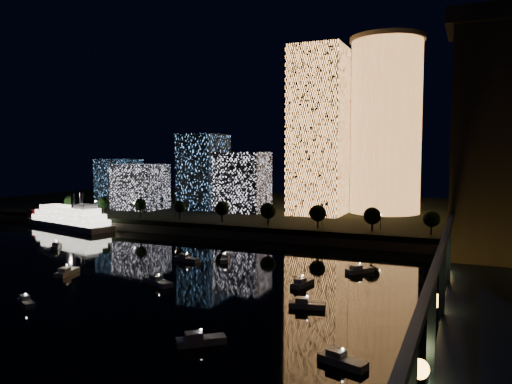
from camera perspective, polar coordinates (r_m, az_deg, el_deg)
ground at (r=114.05m, az=-10.92°, el=-12.25°), size 520.00×520.00×0.00m
far_bank at (r=259.36m, az=9.42°, el=-2.32°), size 420.00×160.00×5.00m
seawall at (r=185.48m, az=3.56°, el=-5.25°), size 420.00×6.00×3.00m
tower_cylindrical at (r=240.22m, az=14.61°, el=7.34°), size 34.00×34.00×80.70m
tower_rectangular at (r=228.78m, az=7.14°, el=6.88°), size 23.63×23.63×75.20m
midrise_blocks at (r=252.26m, az=-8.19°, el=1.45°), size 92.14×37.43×37.33m
truss_bridge at (r=95.21m, az=24.99°, el=-5.86°), size 13.00×266.00×50.00m
riverboat at (r=236.59m, az=-20.83°, el=-2.79°), size 54.52×23.84×16.14m
motorboats at (r=127.55m, az=-9.09°, el=-10.06°), size 120.76×70.27×2.78m
esplanade_trees at (r=197.52m, az=-1.48°, el=-2.03°), size 165.39×6.28×8.64m
street_lamps at (r=208.90m, az=-4.12°, el=-2.08°), size 132.70×0.70×5.65m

